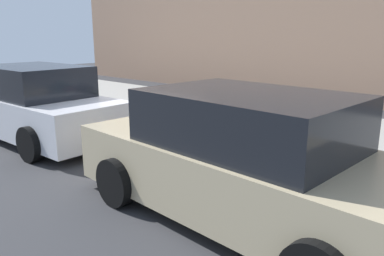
{
  "coord_description": "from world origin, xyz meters",
  "views": [
    {
      "loc": [
        -6.4,
        5.0,
        2.18
      ],
      "look_at": [
        -1.82,
        0.05,
        0.51
      ],
      "focal_mm": 35.41,
      "sensor_mm": 36.0,
      "label": 1
    }
  ],
  "objects_px": {
    "parked_car_beige_0": "(246,161)",
    "suitcase_silver_1": "(274,137)",
    "suitcase_olive_5": "(195,121)",
    "suitcase_navy_0": "(300,145)",
    "suitcase_black_4": "(213,121)",
    "bollard_post": "(149,108)",
    "suitcase_teal_2": "(254,130)",
    "parked_car_white_1": "(36,105)",
    "fire_hydrant": "(168,111)",
    "suitcase_maroon_3": "(230,129)"
  },
  "relations": [
    {
      "from": "suitcase_navy_0",
      "to": "suitcase_olive_5",
      "type": "bearing_deg",
      "value": -1.39
    },
    {
      "from": "suitcase_navy_0",
      "to": "suitcase_olive_5",
      "type": "relative_size",
      "value": 1.06
    },
    {
      "from": "suitcase_navy_0",
      "to": "suitcase_black_4",
      "type": "xyz_separation_m",
      "value": [
        1.9,
        -0.06,
        0.09
      ]
    },
    {
      "from": "suitcase_teal_2",
      "to": "suitcase_black_4",
      "type": "relative_size",
      "value": 0.81
    },
    {
      "from": "suitcase_olive_5",
      "to": "suitcase_navy_0",
      "type": "bearing_deg",
      "value": 178.61
    },
    {
      "from": "suitcase_maroon_3",
      "to": "suitcase_olive_5",
      "type": "xyz_separation_m",
      "value": [
        0.99,
        -0.09,
        -0.01
      ]
    },
    {
      "from": "fire_hydrant",
      "to": "parked_car_beige_0",
      "type": "bearing_deg",
      "value": 149.71
    },
    {
      "from": "suitcase_teal_2",
      "to": "suitcase_navy_0",
      "type": "bearing_deg",
      "value": 176.56
    },
    {
      "from": "suitcase_olive_5",
      "to": "suitcase_maroon_3",
      "type": "bearing_deg",
      "value": 174.7
    },
    {
      "from": "suitcase_black_4",
      "to": "parked_car_beige_0",
      "type": "relative_size",
      "value": 0.21
    },
    {
      "from": "bollard_post",
      "to": "suitcase_olive_5",
      "type": "bearing_deg",
      "value": -171.8
    },
    {
      "from": "suitcase_teal_2",
      "to": "parked_car_beige_0",
      "type": "bearing_deg",
      "value": 121.21
    },
    {
      "from": "parked_car_white_1",
      "to": "suitcase_olive_5",
      "type": "bearing_deg",
      "value": -142.43
    },
    {
      "from": "suitcase_navy_0",
      "to": "fire_hydrant",
      "type": "height_order",
      "value": "suitcase_navy_0"
    },
    {
      "from": "suitcase_maroon_3",
      "to": "bollard_post",
      "type": "relative_size",
      "value": 1.08
    },
    {
      "from": "suitcase_maroon_3",
      "to": "fire_hydrant",
      "type": "distance_m",
      "value": 1.77
    },
    {
      "from": "suitcase_navy_0",
      "to": "suitcase_teal_2",
      "type": "bearing_deg",
      "value": -3.44
    },
    {
      "from": "suitcase_navy_0",
      "to": "suitcase_silver_1",
      "type": "distance_m",
      "value": 0.5
    },
    {
      "from": "suitcase_navy_0",
      "to": "bollard_post",
      "type": "height_order",
      "value": "bollard_post"
    },
    {
      "from": "suitcase_black_4",
      "to": "suitcase_silver_1",
      "type": "bearing_deg",
      "value": 177.82
    },
    {
      "from": "fire_hydrant",
      "to": "bollard_post",
      "type": "distance_m",
      "value": 0.48
    },
    {
      "from": "fire_hydrant",
      "to": "parked_car_beige_0",
      "type": "relative_size",
      "value": 0.17
    },
    {
      "from": "suitcase_maroon_3",
      "to": "suitcase_olive_5",
      "type": "relative_size",
      "value": 1.16
    },
    {
      "from": "parked_car_beige_0",
      "to": "suitcase_maroon_3",
      "type": "bearing_deg",
      "value": -48.93
    },
    {
      "from": "suitcase_silver_1",
      "to": "bollard_post",
      "type": "bearing_deg",
      "value": 2.39
    },
    {
      "from": "bollard_post",
      "to": "fire_hydrant",
      "type": "bearing_deg",
      "value": -161.75
    },
    {
      "from": "suitcase_navy_0",
      "to": "parked_car_white_1",
      "type": "distance_m",
      "value": 5.45
    },
    {
      "from": "suitcase_navy_0",
      "to": "suitcase_black_4",
      "type": "height_order",
      "value": "suitcase_black_4"
    },
    {
      "from": "suitcase_teal_2",
      "to": "fire_hydrant",
      "type": "xyz_separation_m",
      "value": [
        2.23,
        0.02,
        0.05
      ]
    },
    {
      "from": "suitcase_silver_1",
      "to": "suitcase_teal_2",
      "type": "bearing_deg",
      "value": -5.9
    },
    {
      "from": "suitcase_maroon_3",
      "to": "fire_hydrant",
      "type": "relative_size",
      "value": 1.24
    },
    {
      "from": "suitcase_black_4",
      "to": "parked_car_white_1",
      "type": "xyz_separation_m",
      "value": [
        3.17,
        2.07,
        0.21
      ]
    },
    {
      "from": "suitcase_maroon_3",
      "to": "bollard_post",
      "type": "height_order",
      "value": "suitcase_maroon_3"
    },
    {
      "from": "suitcase_teal_2",
      "to": "parked_car_white_1",
      "type": "relative_size",
      "value": 0.18
    },
    {
      "from": "suitcase_olive_5",
      "to": "suitcase_silver_1",
      "type": "bearing_deg",
      "value": 178.58
    },
    {
      "from": "suitcase_black_4",
      "to": "parked_car_beige_0",
      "type": "height_order",
      "value": "parked_car_beige_0"
    },
    {
      "from": "suitcase_olive_5",
      "to": "suitcase_teal_2",
      "type": "bearing_deg",
      "value": 179.92
    },
    {
      "from": "suitcase_olive_5",
      "to": "fire_hydrant",
      "type": "height_order",
      "value": "suitcase_olive_5"
    },
    {
      "from": "parked_car_white_1",
      "to": "suitcase_navy_0",
      "type": "bearing_deg",
      "value": -158.44
    },
    {
      "from": "suitcase_silver_1",
      "to": "parked_car_white_1",
      "type": "xyz_separation_m",
      "value": [
        4.57,
        2.01,
        0.25
      ]
    },
    {
      "from": "suitcase_maroon_3",
      "to": "suitcase_olive_5",
      "type": "bearing_deg",
      "value": -5.3
    },
    {
      "from": "suitcase_teal_2",
      "to": "parked_car_white_1",
      "type": "bearing_deg",
      "value": 26.44
    },
    {
      "from": "suitcase_teal_2",
      "to": "bollard_post",
      "type": "distance_m",
      "value": 2.69
    },
    {
      "from": "bollard_post",
      "to": "suitcase_teal_2",
      "type": "bearing_deg",
      "value": -176.28
    },
    {
      "from": "suitcase_maroon_3",
      "to": "parked_car_white_1",
      "type": "relative_size",
      "value": 0.22
    },
    {
      "from": "suitcase_silver_1",
      "to": "suitcase_maroon_3",
      "type": "bearing_deg",
      "value": 2.88
    },
    {
      "from": "parked_car_beige_0",
      "to": "suitcase_silver_1",
      "type": "bearing_deg",
      "value": -67.99
    },
    {
      "from": "suitcase_navy_0",
      "to": "parked_car_beige_0",
      "type": "relative_size",
      "value": 0.2
    },
    {
      "from": "suitcase_black_4",
      "to": "bollard_post",
      "type": "bearing_deg",
      "value": 6.1
    },
    {
      "from": "fire_hydrant",
      "to": "suitcase_teal_2",
      "type": "bearing_deg",
      "value": -179.36
    }
  ]
}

